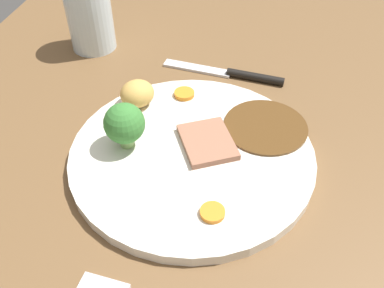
{
  "coord_description": "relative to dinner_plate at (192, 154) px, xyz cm",
  "views": [
    {
      "loc": [
        -35.55,
        -5.21,
        39.04
      ],
      "look_at": [
        -1.33,
        1.6,
        6.0
      ],
      "focal_mm": 38.84,
      "sensor_mm": 36.0,
      "label": 1
    }
  ],
  "objects": [
    {
      "name": "dining_table",
      "position": [
        1.33,
        -1.6,
        -2.5
      ],
      "size": [
        120.0,
        84.0,
        3.6
      ],
      "primitive_type": "cube",
      "color": "brown",
      "rests_on": "ground"
    },
    {
      "name": "dinner_plate",
      "position": [
        0.0,
        0.0,
        0.0
      ],
      "size": [
        28.78,
        28.78,
        1.4
      ],
      "primitive_type": "cylinder",
      "color": "silver",
      "rests_on": "dining_table"
    },
    {
      "name": "gravy_pool",
      "position": [
        5.8,
        -8.18,
        0.85
      ],
      "size": [
        10.45,
        10.45,
        0.3
      ],
      "primitive_type": "cylinder",
      "color": "#563819",
      "rests_on": "dinner_plate"
    },
    {
      "name": "meat_slice_main",
      "position": [
        0.95,
        -1.74,
        1.1
      ],
      "size": [
        9.0,
        8.39,
        0.8
      ],
      "primitive_type": "cube",
      "rotation": [
        0.0,
        0.0,
        3.62
      ],
      "color": "#9E664C",
      "rests_on": "dinner_plate"
    },
    {
      "name": "roast_potato_left",
      "position": [
        7.27,
        8.73,
        2.38
      ],
      "size": [
        6.15,
        6.07,
        3.36
      ],
      "primitive_type": "ellipsoid",
      "rotation": [
        0.0,
        0.0,
        4.1
      ],
      "color": "tan",
      "rests_on": "dinner_plate"
    },
    {
      "name": "carrot_coin_front",
      "position": [
        -8.69,
        -3.83,
        0.96
      ],
      "size": [
        2.58,
        2.58,
        0.53
      ],
      "primitive_type": "cylinder",
      "color": "orange",
      "rests_on": "dinner_plate"
    },
    {
      "name": "carrot_coin_back",
      "position": [
        10.28,
        3.12,
        0.99
      ],
      "size": [
        2.74,
        2.74,
        0.58
      ],
      "primitive_type": "cylinder",
      "color": "orange",
      "rests_on": "dinner_plate"
    },
    {
      "name": "broccoli_floret",
      "position": [
        -0.57,
        7.74,
        3.93
      ],
      "size": [
        4.79,
        4.79,
        5.73
      ],
      "color": "#8CB766",
      "rests_on": "dinner_plate"
    },
    {
      "name": "knife",
      "position": [
        18.22,
        -2.67,
        -0.25
      ],
      "size": [
        3.77,
        18.54,
        1.2
      ],
      "rotation": [
        0.0,
        0.0,
        1.44
      ],
      "color": "black",
      "rests_on": "dining_table"
    },
    {
      "name": "water_glass",
      "position": [
        22.38,
        20.8,
        4.87
      ],
      "size": [
        7.09,
        7.09,
        11.14
      ],
      "primitive_type": "cylinder",
      "color": "silver",
      "rests_on": "dining_table"
    }
  ]
}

